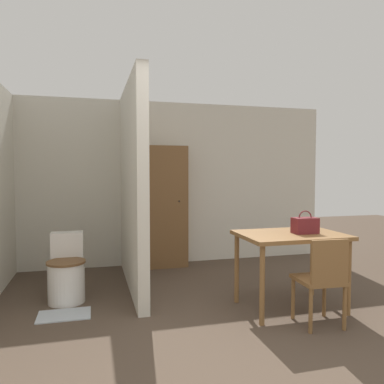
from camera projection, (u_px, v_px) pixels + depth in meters
The scene contains 9 objects.
ground_plane at pixel (259, 380), 2.58m from camera, with size 16.00×16.00×0.00m, color #4C3D30.
wall_back at pixel (164, 183), 5.86m from camera, with size 5.30×0.12×2.50m.
partition_wall at pixel (132, 186), 4.62m from camera, with size 0.12×2.10×2.50m.
dining_table at pixel (290, 242), 3.89m from camera, with size 1.06×0.75×0.79m.
wooden_chair at pixel (322, 278), 3.43m from camera, with size 0.42×0.42×0.83m.
toilet at pixel (67, 273), 4.14m from camera, with size 0.42×0.56×0.73m.
handbag at pixel (305, 225), 3.87m from camera, with size 0.25×0.15×0.24m.
wooden_cabinet at pixel (165, 207), 5.63m from camera, with size 0.63×0.36×1.81m.
bath_mat at pixel (64, 315), 3.72m from camera, with size 0.51×0.34×0.01m.
Camera 1 is at (-1.10, -2.30, 1.44)m, focal length 35.00 mm.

